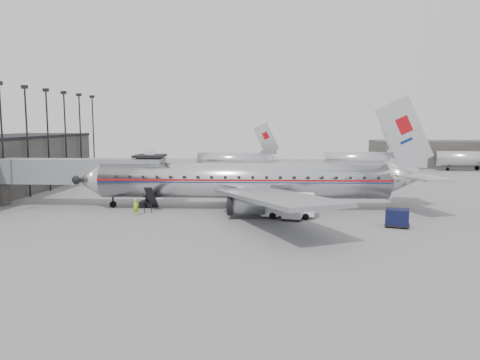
{
  "coord_description": "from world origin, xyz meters",
  "views": [
    {
      "loc": [
        5.68,
        -51.95,
        10.25
      ],
      "look_at": [
        1.96,
        5.0,
        3.2
      ],
      "focal_mm": 35.0,
      "sensor_mm": 36.0,
      "label": 1
    }
  ],
  "objects_px": {
    "baggage_cart_navy": "(397,218)",
    "baggage_cart_white": "(292,212)",
    "ramp_worker": "(136,207)",
    "airliner": "(251,181)",
    "service_van": "(289,205)"
  },
  "relations": [
    {
      "from": "baggage_cart_navy",
      "to": "baggage_cart_white",
      "type": "distance_m",
      "value": 10.49
    },
    {
      "from": "baggage_cart_white",
      "to": "ramp_worker",
      "type": "height_order",
      "value": "ramp_worker"
    },
    {
      "from": "baggage_cart_navy",
      "to": "baggage_cart_white",
      "type": "height_order",
      "value": "baggage_cart_navy"
    },
    {
      "from": "airliner",
      "to": "baggage_cart_white",
      "type": "xyz_separation_m",
      "value": [
        4.65,
        -6.39,
        -2.51
      ]
    },
    {
      "from": "service_van",
      "to": "baggage_cart_white",
      "type": "bearing_deg",
      "value": -73.94
    },
    {
      "from": "service_van",
      "to": "baggage_cart_white",
      "type": "distance_m",
      "value": 1.51
    },
    {
      "from": "airliner",
      "to": "ramp_worker",
      "type": "distance_m",
      "value": 13.64
    },
    {
      "from": "airliner",
      "to": "baggage_cart_navy",
      "type": "bearing_deg",
      "value": -32.57
    },
    {
      "from": "baggage_cart_white",
      "to": "airliner",
      "type": "bearing_deg",
      "value": 140.18
    },
    {
      "from": "service_van",
      "to": "baggage_cart_navy",
      "type": "relative_size",
      "value": 2.12
    },
    {
      "from": "baggage_cart_navy",
      "to": "airliner",
      "type": "bearing_deg",
      "value": 165.89
    },
    {
      "from": "service_van",
      "to": "baggage_cart_navy",
      "type": "bearing_deg",
      "value": -18.04
    },
    {
      "from": "airliner",
      "to": "baggage_cart_white",
      "type": "distance_m",
      "value": 8.29
    },
    {
      "from": "airliner",
      "to": "service_van",
      "type": "bearing_deg",
      "value": -50.65
    },
    {
      "from": "service_van",
      "to": "airliner",
      "type": "bearing_deg",
      "value": 133.33
    }
  ]
}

